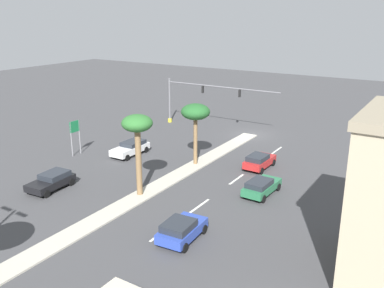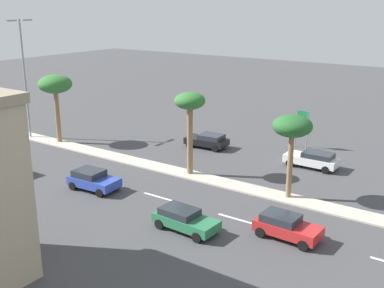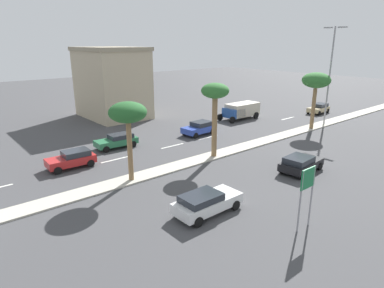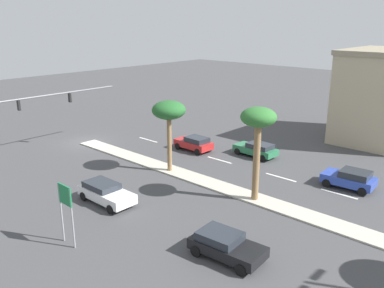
{
  "view_description": "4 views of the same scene",
  "coord_description": "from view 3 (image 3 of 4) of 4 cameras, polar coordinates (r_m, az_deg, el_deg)",
  "views": [
    {
      "loc": [
        -20.35,
        45.89,
        14.41
      ],
      "look_at": [
        -2.53,
        17.53,
        3.91
      ],
      "focal_mm": 39.35,
      "sensor_mm": 36.0,
      "label": 1
    },
    {
      "loc": [
        -29.96,
        0.08,
        13.5
      ],
      "look_at": [
        -3.44,
        18.5,
        3.95
      ],
      "focal_mm": 44.64,
      "sensor_mm": 36.0,
      "label": 2
    },
    {
      "loc": [
        21.18,
        1.12,
        10.2
      ],
      "look_at": [
        1.56,
        17.48,
        2.32
      ],
      "focal_mm": 30.98,
      "sensor_mm": 36.0,
      "label": 3
    },
    {
      "loc": [
        23.04,
        35.95,
        12.41
      ],
      "look_at": [
        2.61,
        17.35,
        3.98
      ],
      "focal_mm": 38.09,
      "sensor_mm": 36.0,
      "label": 4
    }
  ],
  "objects": [
    {
      "name": "sedan_black_right",
      "position": [
        28.47,
        18.2,
        -3.17
      ],
      "size": [
        2.36,
        4.21,
        1.38
      ],
      "color": "black",
      "rests_on": "ground"
    },
    {
      "name": "lane_stripe_near",
      "position": [
        37.04,
        2.77,
        1.14
      ],
      "size": [
        0.2,
        2.8,
        0.01
      ],
      "primitive_type": "cube",
      "color": "silver",
      "rests_on": "ground"
    },
    {
      "name": "sedan_red_leading",
      "position": [
        29.78,
        -19.94,
        -2.4
      ],
      "size": [
        2.01,
        3.95,
        1.44
      ],
      "color": "red",
      "rests_on": "ground"
    },
    {
      "name": "lane_stripe_leading",
      "position": [
        55.35,
        21.15,
        5.37
      ],
      "size": [
        0.2,
        2.8,
        0.01
      ],
      "primitive_type": "cube",
      "color": "silver",
      "rests_on": "ground"
    },
    {
      "name": "lane_stripe_rear",
      "position": [
        34.03,
        -3.37,
        -0.33
      ],
      "size": [
        0.2,
        2.8,
        0.01
      ],
      "primitive_type": "cube",
      "color": "silver",
      "rests_on": "ground"
    },
    {
      "name": "lane_stripe_mid",
      "position": [
        30.85,
        -13.06,
        -2.63
      ],
      "size": [
        0.2,
        2.8,
        0.01
      ],
      "primitive_type": "cube",
      "color": "silver",
      "rests_on": "ground"
    },
    {
      "name": "sedan_green_far",
      "position": [
        34.15,
        -12.74,
        0.6
      ],
      "size": [
        2.04,
        4.22,
        1.35
      ],
      "color": "#287047",
      "rests_on": "ground"
    },
    {
      "name": "sedan_tan_inboard",
      "position": [
        53.22,
        20.99,
        5.78
      ],
      "size": [
        2.07,
        3.91,
        1.42
      ],
      "color": "tan",
      "rests_on": "ground"
    },
    {
      "name": "palm_tree_front",
      "position": [
        42.08,
        20.6,
        10.02
      ],
      "size": [
        3.3,
        3.3,
        6.72
      ],
      "color": "olive",
      "rests_on": "median_curb"
    },
    {
      "name": "sedan_white_center",
      "position": [
        20.75,
        2.47,
        -9.96
      ],
      "size": [
        2.01,
        4.51,
        1.4
      ],
      "color": "silver",
      "rests_on": "ground"
    },
    {
      "name": "lane_stripe_left",
      "position": [
        48.3,
        16.18,
        4.27
      ],
      "size": [
        0.2,
        2.8,
        0.01
      ],
      "primitive_type": "cube",
      "color": "silver",
      "rests_on": "ground"
    },
    {
      "name": "ground_plane",
      "position": [
        34.09,
        9.1,
        -0.5
      ],
      "size": [
        160.0,
        160.0,
        0.0
      ],
      "primitive_type": "plane",
      "color": "#424244"
    },
    {
      "name": "median_curb",
      "position": [
        39.73,
        16.16,
        1.66
      ],
      "size": [
        1.8,
        66.34,
        0.12
      ],
      "primitive_type": "cube",
      "color": "#B7B2A3",
      "rests_on": "ground"
    },
    {
      "name": "palm_tree_outboard",
      "position": [
        24.44,
        -11.0,
        5.03
      ],
      "size": [
        2.79,
        2.79,
        6.01
      ],
      "color": "olive",
      "rests_on": "median_curb"
    },
    {
      "name": "sedan_blue_rear",
      "position": [
        38.07,
        1.23,
        2.81
      ],
      "size": [
        2.27,
        3.94,
        1.47
      ],
      "color": "#2D47AD",
      "rests_on": "ground"
    },
    {
      "name": "commercial_building",
      "position": [
        48.07,
        -13.64,
        10.23
      ],
      "size": [
        10.39,
        7.48,
        9.59
      ],
      "color": "tan",
      "rests_on": "ground"
    },
    {
      "name": "palm_tree_right",
      "position": [
        29.41,
        3.99,
        8.31
      ],
      "size": [
        2.47,
        2.47,
        6.7
      ],
      "color": "olive",
      "rests_on": "median_curb"
    },
    {
      "name": "street_lamp_inboard",
      "position": [
        45.65,
        22.71,
        11.78
      ],
      "size": [
        2.9,
        0.24,
        11.92
      ],
      "color": "gray",
      "rests_on": "median_curb"
    },
    {
      "name": "box_truck",
      "position": [
        46.25,
        8.29,
        5.76
      ],
      "size": [
        2.59,
        6.04,
        2.16
      ],
      "color": "#234C99",
      "rests_on": "ground"
    },
    {
      "name": "directional_road_sign",
      "position": [
        19.41,
        19.22,
        -6.89
      ],
      "size": [
        0.1,
        1.26,
        3.68
      ],
      "color": "gray",
      "rests_on": "ground"
    }
  ]
}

